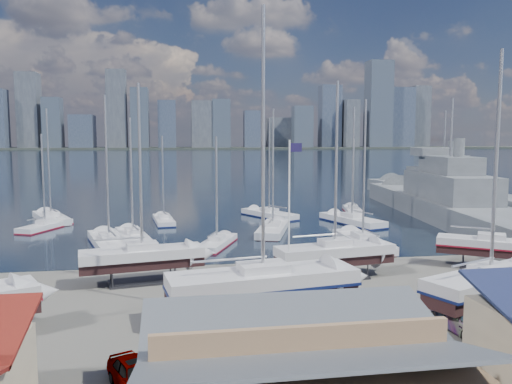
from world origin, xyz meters
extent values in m
plane|color=#605E59|center=(0.00, -10.00, 0.00)|extent=(1400.00, 1400.00, 0.00)
cube|color=#1A2A3C|center=(0.00, 300.00, -0.15)|extent=(1400.00, 600.00, 0.40)
cube|color=#2D332D|center=(0.00, 560.00, 1.10)|extent=(1400.00, 80.00, 2.20)
cube|color=#595E66|center=(-168.55, 559.47, 44.11)|extent=(22.49, 24.47, 83.83)
cube|color=#3D4756|center=(-141.97, 552.31, 30.18)|extent=(19.55, 21.83, 55.97)
cube|color=#475166|center=(-111.19, 558.58, 20.77)|extent=(26.03, 30.49, 37.14)
cube|color=#595E66|center=(-70.96, 546.95, 46.02)|extent=(21.60, 16.58, 87.63)
cube|color=#3D4756|center=(-45.38, 548.38, 36.00)|extent=(19.42, 28.42, 67.60)
cube|color=#475166|center=(-15.00, 551.59, 29.25)|extent=(20.24, 23.80, 54.09)
cube|color=#595E66|center=(25.78, 548.33, 29.20)|extent=(24.62, 19.72, 54.00)
cube|color=#3D4756|center=(47.64, 546.55, 30.18)|extent=(20.75, 17.93, 55.97)
cube|color=#475166|center=(84.09, 544.87, 23.71)|extent=(18.36, 16.25, 43.03)
cube|color=#595E66|center=(120.24, 563.78, 20.05)|extent=(28.49, 22.03, 35.69)
cube|color=#3D4756|center=(145.71, 546.00, 26.75)|extent=(23.34, 17.87, 49.11)
cube|color=#475166|center=(184.98, 560.84, 40.18)|extent=(25.35, 19.79, 75.95)
cube|color=#595E66|center=(208.39, 554.33, 31.04)|extent=(17.00, 27.45, 57.67)
cube|color=#3D4756|center=(245.53, 554.25, 55.22)|extent=(29.28, 24.05, 106.04)
cube|color=#475166|center=(277.54, 563.71, 39.40)|extent=(30.82, 28.37, 74.41)
cube|color=#595E66|center=(307.39, 565.54, 40.94)|extent=(21.74, 17.03, 77.48)
cube|color=#52595E|center=(0.00, -26.00, 3.54)|extent=(12.60, 8.40, 1.27)
cube|color=#2D2D33|center=(-7.51, -4.80, 0.08)|extent=(5.54, 3.29, 0.16)
cube|color=black|center=(-7.51, -4.80, 1.58)|extent=(9.70, 3.94, 0.76)
cube|color=silver|center=(-7.51, -4.80, 2.33)|extent=(9.77, 4.33, 0.76)
cube|color=silver|center=(-7.51, -4.80, 2.96)|extent=(2.61, 1.99, 0.50)
cylinder|color=#B2B2B7|center=(-7.51, -4.80, 9.09)|extent=(0.22, 0.22, 12.75)
cube|color=#2D2D33|center=(0.45, -14.21, 0.08)|extent=(6.91, 3.98, 0.16)
cube|color=black|center=(0.45, -14.21, 1.67)|extent=(12.14, 4.67, 0.95)
cube|color=silver|center=(0.45, -14.21, 2.62)|extent=(12.22, 5.16, 0.95)
cube|color=#0E1746|center=(0.45, -14.21, 2.19)|extent=(12.34, 5.21, 0.19)
cube|color=silver|center=(0.45, -14.21, 3.34)|extent=(3.24, 2.44, 0.50)
cylinder|color=#B2B2B7|center=(0.45, -14.21, 11.09)|extent=(0.22, 0.22, 15.99)
cube|color=#2D2D33|center=(7.76, -6.01, 0.08)|extent=(5.63, 3.27, 0.16)
cube|color=black|center=(7.76, -6.01, 1.59)|extent=(9.90, 3.84, 0.77)
cube|color=silver|center=(7.76, -6.01, 2.36)|extent=(9.96, 4.24, 0.77)
cube|color=silver|center=(7.76, -6.01, 2.99)|extent=(2.64, 1.99, 0.50)
cylinder|color=#B2B2B7|center=(7.76, -6.01, 9.26)|extent=(0.22, 0.22, 13.03)
cube|color=#2D2D33|center=(14.83, -15.84, 0.08)|extent=(6.20, 4.57, 0.16)
cube|color=black|center=(14.83, -15.84, 1.61)|extent=(10.39, 6.24, 0.82)
cube|color=silver|center=(14.83, -15.84, 2.43)|extent=(10.56, 6.63, 0.82)
cube|color=#0E1746|center=(14.83, -15.84, 2.05)|extent=(10.67, 6.70, 0.16)
cube|color=silver|center=(14.83, -15.84, 3.09)|extent=(3.03, 2.58, 0.50)
cylinder|color=#B2B2B7|center=(14.83, -15.84, 9.76)|extent=(0.22, 0.22, 13.84)
cube|color=#2D2D33|center=(22.17, -5.16, 0.08)|extent=(5.29, 4.55, 0.16)
cube|color=black|center=(22.17, -5.16, 1.55)|extent=(8.53, 6.65, 0.71)
cube|color=silver|center=(22.17, -5.16, 2.26)|extent=(8.74, 6.96, 0.71)
cube|color=maroon|center=(22.17, -5.16, 1.94)|extent=(8.83, 7.03, 0.14)
cube|color=silver|center=(22.17, -5.16, 2.87)|extent=(2.66, 2.46, 0.50)
cylinder|color=#B2B2B7|center=(22.17, -5.16, 8.59)|extent=(0.22, 0.22, 11.94)
cube|color=black|center=(-21.11, 20.93, -0.21)|extent=(5.09, 8.33, 0.66)
cube|color=silver|center=(-21.11, 20.93, 0.45)|extent=(5.41, 8.47, 0.66)
cube|color=maroon|center=(-21.11, 20.93, 0.14)|extent=(5.46, 8.56, 0.13)
cube|color=silver|center=(-21.11, 20.93, 1.02)|extent=(2.09, 2.44, 0.50)
cylinder|color=#B2B2B7|center=(-21.11, 20.93, 6.33)|extent=(0.22, 0.22, 11.12)
cube|color=black|center=(-21.86, 27.06, -0.29)|extent=(6.74, 10.74, 0.85)
cube|color=silver|center=(-21.86, 27.06, 0.56)|extent=(7.15, 10.92, 0.85)
cube|color=silver|center=(-21.86, 27.06, 1.24)|extent=(2.74, 3.17, 0.50)
cylinder|color=#B2B2B7|center=(-21.86, 27.06, 8.17)|extent=(0.22, 0.22, 14.37)
cube|color=black|center=(-11.84, 8.95, -0.30)|extent=(5.52, 11.20, 0.87)
cube|color=silver|center=(-11.84, 8.95, 0.57)|extent=(5.96, 11.33, 0.87)
cube|color=#0E1746|center=(-11.84, 8.95, 0.17)|extent=(6.02, 11.44, 0.17)
cube|color=silver|center=(-11.84, 8.95, 1.26)|extent=(2.52, 3.13, 0.50)
cylinder|color=#B2B2B7|center=(-11.84, 8.95, 8.37)|extent=(0.22, 0.22, 14.73)
cube|color=black|center=(-9.67, 12.09, -0.25)|extent=(4.45, 9.67, 0.75)
cube|color=silver|center=(-9.67, 12.09, 0.50)|extent=(4.84, 9.77, 0.75)
cube|color=silver|center=(-9.67, 12.09, 1.13)|extent=(2.10, 2.67, 0.50)
cylinder|color=#B2B2B7|center=(-9.67, 12.09, 7.23)|extent=(0.22, 0.22, 12.70)
cube|color=black|center=(-6.58, 23.40, -0.21)|extent=(2.95, 8.29, 0.65)
cube|color=silver|center=(-6.58, 23.40, 0.44)|extent=(3.29, 8.33, 0.65)
cube|color=#0E1746|center=(-6.58, 23.40, 0.14)|extent=(3.32, 8.41, 0.13)
cube|color=silver|center=(-6.58, 23.40, 1.01)|extent=(1.61, 2.18, 0.50)
cylinder|color=#B2B2B7|center=(-6.58, 23.40, 6.24)|extent=(0.22, 0.22, 10.94)
cube|color=black|center=(-0.68, 7.48, -0.21)|extent=(4.77, 8.11, 0.64)
cube|color=silver|center=(-0.68, 7.48, 0.43)|extent=(5.08, 8.24, 0.64)
cube|color=maroon|center=(-0.68, 7.48, 0.14)|extent=(5.13, 8.32, 0.13)
cube|color=silver|center=(-0.68, 7.48, 1.00)|extent=(2.00, 2.35, 0.50)
cylinder|color=#B2B2B7|center=(-0.68, 7.48, 6.14)|extent=(0.22, 0.22, 10.78)
cube|color=black|center=(6.55, 14.02, -0.28)|extent=(5.53, 10.51, 0.82)
cube|color=silver|center=(6.55, 14.02, 0.54)|extent=(5.94, 10.65, 0.82)
cube|color=silver|center=(6.55, 14.02, 1.20)|extent=(2.44, 2.98, 0.50)
cylinder|color=#B2B2B7|center=(6.55, 14.02, 7.88)|extent=(0.22, 0.22, 13.85)
cube|color=black|center=(8.34, 25.97, -0.27)|extent=(6.83, 9.80, 0.79)
cube|color=silver|center=(8.34, 25.97, 0.52)|extent=(7.19, 10.00, 0.79)
cube|color=#0E1746|center=(8.34, 25.97, 0.16)|extent=(7.27, 10.10, 0.16)
cube|color=silver|center=(8.34, 25.97, 1.17)|extent=(2.65, 2.97, 0.50)
cylinder|color=#B2B2B7|center=(8.34, 25.97, 7.60)|extent=(0.22, 0.22, 13.35)
cube|color=black|center=(14.49, 5.21, -0.29)|extent=(2.76, 10.67, 0.85)
cube|color=silver|center=(14.49, 5.21, 0.56)|extent=(3.21, 10.68, 0.85)
cube|color=silver|center=(14.49, 5.21, 1.23)|extent=(1.84, 2.69, 0.50)
cylinder|color=#B2B2B7|center=(14.49, 5.21, 8.15)|extent=(0.22, 0.22, 14.33)
cube|color=black|center=(18.21, 18.77, -0.29)|extent=(5.86, 10.97, 0.86)
cube|color=silver|center=(18.21, 18.77, 0.56)|extent=(6.28, 11.12, 0.86)
cube|color=#0E1746|center=(18.21, 18.77, 0.17)|extent=(6.35, 11.23, 0.17)
cube|color=silver|center=(18.21, 18.77, 1.24)|extent=(2.57, 3.12, 0.50)
cylinder|color=#B2B2B7|center=(18.21, 18.77, 8.23)|extent=(0.22, 0.22, 14.47)
cube|color=black|center=(21.96, 28.76, -0.20)|extent=(3.45, 8.09, 0.63)
cube|color=silver|center=(21.96, 28.76, 0.43)|extent=(3.77, 8.16, 0.63)
cube|color=maroon|center=(21.96, 28.76, 0.14)|extent=(3.81, 8.24, 0.13)
cube|color=silver|center=(21.96, 28.76, 0.99)|extent=(1.70, 2.20, 0.50)
cylinder|color=#B2B2B7|center=(21.96, 28.76, 6.06)|extent=(0.22, 0.22, 10.63)
cube|color=slate|center=(32.90, 20.31, 0.53)|extent=(14.98, 53.49, 4.76)
cube|color=slate|center=(32.90, 20.31, 4.70)|extent=(9.02, 19.20, 3.60)
cube|color=slate|center=(32.90, 20.31, 7.70)|extent=(6.35, 11.12, 2.40)
cube|color=slate|center=(33.55, 25.56, 9.40)|extent=(6.53, 5.98, 1.20)
cylinder|color=#B2B2B7|center=(32.90, 20.31, 12.90)|extent=(0.30, 0.30, 8.00)
cube|color=slate|center=(43.52, 40.65, 0.45)|extent=(11.90, 44.74, 3.98)
cube|color=slate|center=(43.52, 40.65, 4.24)|extent=(7.33, 16.01, 3.60)
cube|color=slate|center=(43.52, 40.65, 7.24)|extent=(5.19, 9.26, 2.40)
cube|color=slate|center=(43.03, 45.05, 8.94)|extent=(5.41, 4.94, 1.20)
cylinder|color=#B2B2B7|center=(43.52, 40.65, 12.44)|extent=(0.30, 0.30, 8.00)
imported|color=gray|center=(-6.69, -22.03, 0.71)|extent=(3.26, 4.47, 1.41)
imported|color=gray|center=(-2.52, -19.56, 0.66)|extent=(4.22, 2.19, 1.32)
imported|color=gray|center=(-3.16, -19.93, 0.78)|extent=(3.78, 6.02, 1.55)
imported|color=gray|center=(11.70, -17.97, 0.73)|extent=(2.48, 5.19, 1.46)
cylinder|color=white|center=(3.56, -7.78, 5.59)|extent=(0.12, 0.12, 11.18)
cube|color=#1A133E|center=(4.02, -7.78, 10.62)|extent=(0.93, 0.05, 0.65)
camera|label=1|loc=(-4.74, -43.99, 11.20)|focal=35.00mm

